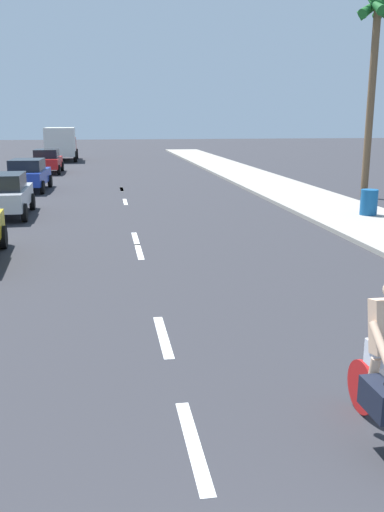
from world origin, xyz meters
TOP-DOWN VIEW (x-y plane):
  - ground_plane at (0.00, 20.00)m, footprint 160.00×160.00m
  - sidewalk_strip at (7.96, 22.00)m, footprint 3.60×80.00m
  - lane_stripe_1 at (0.00, 4.03)m, footprint 0.16×1.80m
  - lane_stripe_2 at (0.00, 7.14)m, footprint 0.16×1.80m
  - lane_stripe_3 at (0.00, 13.17)m, footprint 0.16×1.80m
  - lane_stripe_4 at (0.00, 14.84)m, footprint 0.16×1.80m
  - lane_stripe_5 at (0.00, 22.48)m, footprint 0.16×1.80m
  - lane_stripe_6 at (0.00, 26.94)m, footprint 0.16×1.80m
  - lane_stripe_7 at (0.00, 27.00)m, footprint 0.16×1.80m
  - parked_car_silver at (-4.49, 19.51)m, footprint 1.91×3.99m
  - parked_car_blue at (-4.57, 27.04)m, footprint 2.01×4.09m
  - parked_car_red at (-4.53, 36.40)m, footprint 1.88×3.99m
  - delivery_truck at (-4.40, 47.76)m, footprint 2.78×6.29m
  - palm_tree_far at (10.78, 22.09)m, footprint 1.97×1.62m
  - trash_bin_far at (8.43, 16.96)m, footprint 0.60×0.60m

SIDE VIEW (x-z plane):
  - ground_plane at x=0.00m, z-range 0.00..0.00m
  - lane_stripe_1 at x=0.00m, z-range 0.00..0.01m
  - lane_stripe_2 at x=0.00m, z-range 0.00..0.01m
  - lane_stripe_3 at x=0.00m, z-range 0.00..0.01m
  - lane_stripe_4 at x=0.00m, z-range 0.00..0.01m
  - lane_stripe_5 at x=0.00m, z-range 0.00..0.01m
  - lane_stripe_6 at x=0.00m, z-range 0.00..0.01m
  - lane_stripe_7 at x=0.00m, z-range 0.00..0.01m
  - sidewalk_strip at x=7.96m, z-range 0.00..0.14m
  - trash_bin_far at x=8.43m, z-range 0.14..1.04m
  - parked_car_silver at x=-4.49m, z-range 0.05..1.62m
  - parked_car_red at x=-4.53m, z-range 0.05..1.62m
  - parked_car_blue at x=-4.57m, z-range 0.05..1.62m
  - delivery_truck at x=-4.40m, z-range 0.10..2.90m
  - palm_tree_far at x=10.78m, z-range 2.50..11.37m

